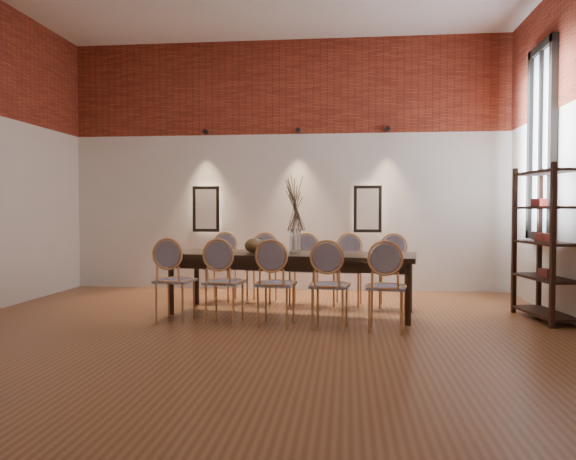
# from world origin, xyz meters

# --- Properties ---
(floor) EXTENTS (7.00, 7.00, 0.02)m
(floor) POSITION_xyz_m (0.00, 0.00, -0.01)
(floor) COLOR brown
(floor) RESTS_ON ground
(wall_back) EXTENTS (7.00, 0.10, 4.00)m
(wall_back) POSITION_xyz_m (0.00, 3.55, 2.00)
(wall_back) COLOR silver
(wall_back) RESTS_ON ground
(wall_front) EXTENTS (7.00, 0.10, 4.00)m
(wall_front) POSITION_xyz_m (0.00, -3.55, 2.00)
(wall_front) COLOR silver
(wall_front) RESTS_ON ground
(brick_band_back) EXTENTS (7.00, 0.02, 1.50)m
(brick_band_back) POSITION_xyz_m (0.00, 3.48, 3.25)
(brick_band_back) COLOR maroon
(brick_band_back) RESTS_ON ground
(niche_left) EXTENTS (0.36, 0.06, 0.66)m
(niche_left) POSITION_xyz_m (-1.30, 3.45, 1.30)
(niche_left) COLOR #FFEAC6
(niche_left) RESTS_ON wall_back
(niche_right) EXTENTS (0.36, 0.06, 0.66)m
(niche_right) POSITION_xyz_m (1.30, 3.45, 1.30)
(niche_right) COLOR #FFEAC6
(niche_right) RESTS_ON wall_back
(spot_fixture_left) EXTENTS (0.08, 0.10, 0.08)m
(spot_fixture_left) POSITION_xyz_m (-1.30, 3.42, 2.55)
(spot_fixture_left) COLOR black
(spot_fixture_left) RESTS_ON wall_back
(spot_fixture_mid) EXTENTS (0.08, 0.10, 0.08)m
(spot_fixture_mid) POSITION_xyz_m (0.20, 3.42, 2.55)
(spot_fixture_mid) COLOR black
(spot_fixture_mid) RESTS_ON wall_back
(spot_fixture_right) EXTENTS (0.08, 0.10, 0.08)m
(spot_fixture_right) POSITION_xyz_m (1.60, 3.42, 2.55)
(spot_fixture_right) COLOR black
(spot_fixture_right) RESTS_ON wall_back
(window_glass) EXTENTS (0.02, 0.78, 2.38)m
(window_glass) POSITION_xyz_m (3.46, 2.00, 2.15)
(window_glass) COLOR silver
(window_glass) RESTS_ON wall_right
(window_frame) EXTENTS (0.08, 0.90, 2.50)m
(window_frame) POSITION_xyz_m (3.44, 2.00, 2.15)
(window_frame) COLOR black
(window_frame) RESTS_ON wall_right
(window_mullion) EXTENTS (0.06, 0.06, 2.40)m
(window_mullion) POSITION_xyz_m (3.44, 2.00, 2.15)
(window_mullion) COLOR black
(window_mullion) RESTS_ON wall_right
(dining_table) EXTENTS (3.10, 1.34, 0.75)m
(dining_table) POSITION_xyz_m (0.30, 1.39, 0.38)
(dining_table) COLOR black
(dining_table) RESTS_ON floor
(chair_near_a) EXTENTS (0.49, 0.49, 0.94)m
(chair_near_a) POSITION_xyz_m (-0.99, 0.78, 0.47)
(chair_near_a) COLOR tan
(chair_near_a) RESTS_ON floor
(chair_near_b) EXTENTS (0.49, 0.49, 0.94)m
(chair_near_b) POSITION_xyz_m (-0.40, 0.71, 0.47)
(chair_near_b) COLOR tan
(chair_near_b) RESTS_ON floor
(chair_near_c) EXTENTS (0.49, 0.49, 0.94)m
(chair_near_c) POSITION_xyz_m (0.20, 0.63, 0.47)
(chair_near_c) COLOR tan
(chair_near_c) RESTS_ON floor
(chair_near_d) EXTENTS (0.49, 0.49, 0.94)m
(chair_near_d) POSITION_xyz_m (0.80, 0.56, 0.47)
(chair_near_d) COLOR tan
(chair_near_d) RESTS_ON floor
(chair_near_e) EXTENTS (0.49, 0.49, 0.94)m
(chair_near_e) POSITION_xyz_m (1.39, 0.48, 0.47)
(chair_near_e) COLOR tan
(chair_near_e) RESTS_ON floor
(chair_far_a) EXTENTS (0.49, 0.49, 0.94)m
(chair_far_a) POSITION_xyz_m (-0.80, 2.30, 0.47)
(chair_far_a) COLOR tan
(chair_far_a) RESTS_ON floor
(chair_far_b) EXTENTS (0.49, 0.49, 0.94)m
(chair_far_b) POSITION_xyz_m (-0.20, 2.22, 0.47)
(chair_far_b) COLOR tan
(chair_far_b) RESTS_ON floor
(chair_far_c) EXTENTS (0.49, 0.49, 0.94)m
(chair_far_c) POSITION_xyz_m (0.39, 2.15, 0.47)
(chair_far_c) COLOR tan
(chair_far_c) RESTS_ON floor
(chair_far_d) EXTENTS (0.49, 0.49, 0.94)m
(chair_far_d) POSITION_xyz_m (0.99, 2.07, 0.47)
(chair_far_d) COLOR tan
(chair_far_d) RESTS_ON floor
(chair_far_e) EXTENTS (0.49, 0.49, 0.94)m
(chair_far_e) POSITION_xyz_m (1.59, 1.99, 0.47)
(chair_far_e) COLOR tan
(chair_far_e) RESTS_ON floor
(vase) EXTENTS (0.14, 0.14, 0.30)m
(vase) POSITION_xyz_m (0.34, 1.38, 0.90)
(vase) COLOR silver
(vase) RESTS_ON dining_table
(dried_branches) EXTENTS (0.50, 0.50, 0.70)m
(dried_branches) POSITION_xyz_m (0.34, 1.38, 1.35)
(dried_branches) COLOR brown
(dried_branches) RESTS_ON vase
(bowl) EXTENTS (0.24, 0.24, 0.18)m
(bowl) POSITION_xyz_m (-0.17, 1.40, 0.84)
(bowl) COLOR brown
(bowl) RESTS_ON dining_table
(book) EXTENTS (0.28, 0.21, 0.03)m
(book) POSITION_xyz_m (0.08, 1.41, 0.77)
(book) COLOR #951A51
(book) RESTS_ON dining_table
(shelving_rack) EXTENTS (0.52, 1.04, 1.80)m
(shelving_rack) POSITION_xyz_m (3.28, 1.30, 0.90)
(shelving_rack) COLOR black
(shelving_rack) RESTS_ON floor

